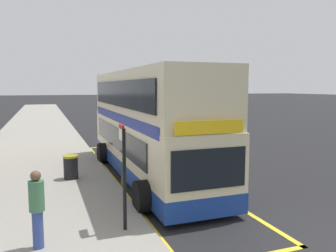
% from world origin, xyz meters
% --- Properties ---
extents(ground_plane, '(260.00, 260.00, 0.00)m').
position_xyz_m(ground_plane, '(0.00, 32.00, 0.00)').
color(ground_plane, black).
extents(pavement_near, '(6.00, 76.00, 0.14)m').
position_xyz_m(pavement_near, '(-7.00, 32.00, 0.07)').
color(pavement_near, gray).
rests_on(pavement_near, ground).
extents(double_decker_bus, '(3.22, 11.40, 4.40)m').
position_xyz_m(double_decker_bus, '(-2.46, 7.98, 2.07)').
color(double_decker_bus, beige).
rests_on(double_decker_bus, ground).
extents(bus_bay_markings, '(3.20, 15.28, 0.01)m').
position_xyz_m(bus_bay_markings, '(-2.40, 8.03, 0.01)').
color(bus_bay_markings, yellow).
rests_on(bus_bay_markings, ground).
extents(bus_stop_sign, '(0.09, 0.51, 2.67)m').
position_xyz_m(bus_stop_sign, '(-4.68, 2.68, 1.71)').
color(bus_stop_sign, black).
rests_on(bus_stop_sign, pavement_near).
extents(parked_car_teal_distant, '(2.09, 4.20, 1.62)m').
position_xyz_m(parked_car_teal_distant, '(4.85, 22.52, 0.80)').
color(parked_car_teal_distant, '#196066').
rests_on(parked_car_teal_distant, ground).
extents(pedestrian_waiting_near_sign, '(0.34, 0.34, 1.78)m').
position_xyz_m(pedestrian_waiting_near_sign, '(-6.75, 2.30, 1.12)').
color(pedestrian_waiting_near_sign, '#33478C').
rests_on(pedestrian_waiting_near_sign, pavement_near).
extents(litter_bin, '(0.59, 0.59, 0.93)m').
position_xyz_m(litter_bin, '(-5.59, 8.11, 0.61)').
color(litter_bin, black).
rests_on(litter_bin, pavement_near).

